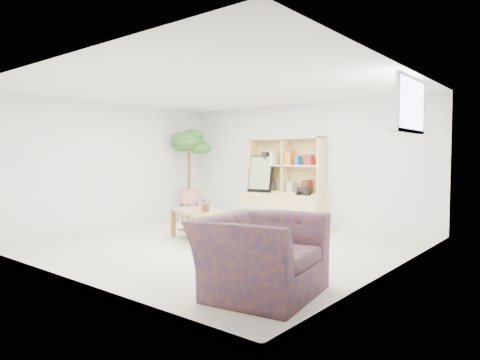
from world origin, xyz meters
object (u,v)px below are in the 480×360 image
Objects in this scene: floor_tree at (189,174)px; storage_unit at (283,182)px; coffee_table at (202,226)px; armchair at (261,250)px.

storage_unit is at bearing 14.16° from floor_tree.
storage_unit is 1.44× the size of coffee_table.
floor_tree is at bearing 163.72° from coffee_table.
floor_tree is at bearing 44.30° from armchair.
storage_unit reaches higher than coffee_table.
armchair is at bearing -59.56° from storage_unit.
armchair reaches higher than coffee_table.
floor_tree reaches higher than coffee_table.
floor_tree is at bearing -165.84° from storage_unit.
storage_unit is 2.17m from coffee_table.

